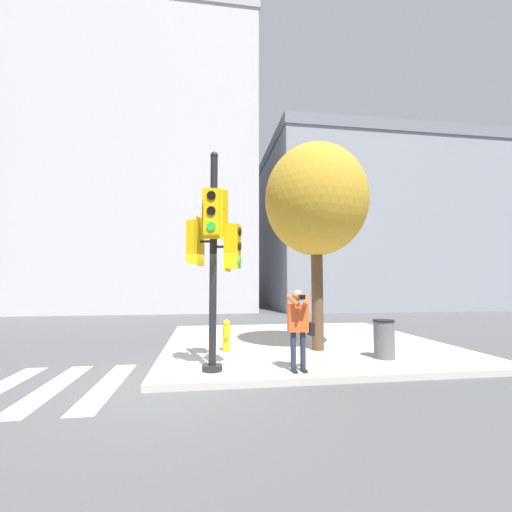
# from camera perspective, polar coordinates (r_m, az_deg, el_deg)

# --- Properties ---
(ground_plane) EXTENTS (160.00, 160.00, 0.00)m
(ground_plane) POSITION_cam_1_polar(r_m,az_deg,el_deg) (7.09, -13.68, -19.98)
(ground_plane) COLOR #4C4C4F
(sidewalk_corner) EXTENTS (8.00, 8.00, 0.14)m
(sidewalk_corner) POSITION_cam_1_polar(r_m,az_deg,el_deg) (10.87, 7.49, -14.14)
(sidewalk_corner) COLOR #BCB7AD
(sidewalk_corner) RESTS_ON ground_plane
(traffic_signal_pole) EXTENTS (1.14, 1.16, 4.53)m
(traffic_signal_pole) POSITION_cam_1_polar(r_m,az_deg,el_deg) (7.14, -6.96, 2.48)
(traffic_signal_pole) COLOR black
(traffic_signal_pole) RESTS_ON sidewalk_corner
(person_photographer) EXTENTS (0.58, 0.54, 1.63)m
(person_photographer) POSITION_cam_1_polar(r_m,az_deg,el_deg) (7.09, 7.14, -10.88)
(person_photographer) COLOR black
(person_photographer) RESTS_ON sidewalk_corner
(street_tree) EXTENTS (2.78, 2.78, 5.55)m
(street_tree) POSITION_cam_1_polar(r_m,az_deg,el_deg) (9.55, 9.97, 9.09)
(street_tree) COLOR brown
(street_tree) RESTS_ON sidewalk_corner
(fire_hydrant) EXTENTS (0.20, 0.26, 0.81)m
(fire_hydrant) POSITION_cam_1_polar(r_m,az_deg,el_deg) (9.15, -4.95, -13.05)
(fire_hydrant) COLOR yellow
(fire_hydrant) RESTS_ON sidewalk_corner
(trash_bin) EXTENTS (0.50, 0.50, 0.89)m
(trash_bin) POSITION_cam_1_polar(r_m,az_deg,el_deg) (8.80, 20.56, -12.82)
(trash_bin) COLOR #5B5B60
(trash_bin) RESTS_ON sidewalk_corner
(building_left) EXTENTS (17.83, 13.08, 20.71)m
(building_left) POSITION_cam_1_polar(r_m,az_deg,el_deg) (29.17, -19.45, 12.74)
(building_left) COLOR #BCBCC1
(building_left) RESTS_ON ground_plane
(building_right) EXTENTS (17.79, 13.46, 12.62)m
(building_right) POSITION_cam_1_polar(r_m,az_deg,el_deg) (30.39, 18.50, 4.21)
(building_right) COLOR gray
(building_right) RESTS_ON ground_plane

